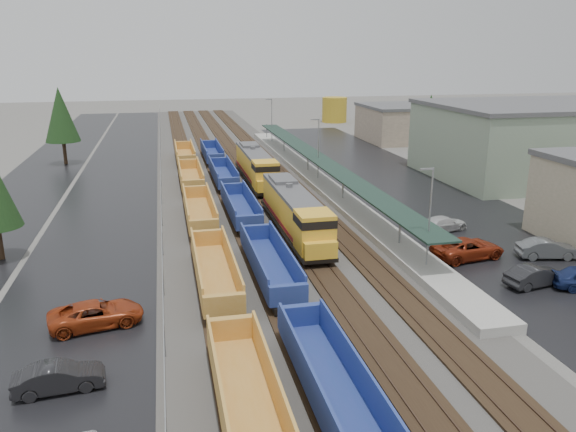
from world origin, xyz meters
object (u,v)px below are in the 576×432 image
Objects in this scene: parked_car_east_e at (547,249)px; locomotive_trail at (256,166)px; well_string_blue at (253,232)px; well_string_yellow at (206,237)px; parked_car_east_b at (468,249)px; parked_car_east_c at (444,224)px; locomotive_lead at (295,213)px; parked_car_east_a at (535,276)px; storage_tank at (334,110)px; parked_car_west_b at (59,378)px; parked_car_west_c at (96,314)px.

locomotive_trail is at bearing 42.53° from parked_car_east_e.
well_string_yellow is at bearing -170.90° from well_string_blue.
parked_car_east_c is at bearing -21.28° from parked_car_east_b.
locomotive_lead is 4.04× the size of parked_car_east_a.
storage_tank is (35.83, 80.75, 1.67)m from well_string_yellow.
locomotive_lead is at bearing 15.79° from well_string_blue.
locomotive_trail is 3.08× the size of parked_car_east_b.
locomotive_lead is at bearing -109.41° from storage_tank.
storage_tank is at bearing -30.17° from parked_car_west_b.
storage_tank is at bearing -26.31° from parked_car_east_c.
parked_car_west_b is 0.78× the size of parked_car_west_c.
storage_tank is 1.03× the size of parked_car_west_c.
parked_car_east_e reaches higher than parked_car_east_a.
locomotive_lead is 0.20× the size of well_string_blue.
locomotive_lead is at bearing 12.49° from well_string_yellow.
locomotive_lead is 1.00× the size of locomotive_trail.
well_string_yellow is 21.14m from parked_car_east_b.
locomotive_lead is 3.23× the size of storage_tank.
parked_car_west_b is 0.72× the size of parked_car_east_b.
parked_car_east_e reaches higher than parked_car_west_c.
parked_car_west_b is 6.68m from parked_car_west_c.
parked_car_west_c is at bearing 108.80° from parked_car_east_e.
storage_tank is 89.08m from parked_car_east_e.
locomotive_lead is at bearing 68.08° from parked_car_east_c.
locomotive_trail is at bearing -35.27° from parked_car_west_c.
well_string_blue is 19.13× the size of parked_car_east_c.
well_string_blue is at bearing -39.18° from parked_car_west_b.
well_string_yellow is 21.35× the size of parked_car_west_b.
parked_car_east_a is at bearing -172.44° from parked_car_east_b.
well_string_yellow is at bearing 74.85° from parked_car_east_c.
storage_tank reaches higher than locomotive_trail.
parked_car_east_c is 1.01× the size of parked_car_east_e.
parked_car_east_e is (34.82, 10.82, 0.07)m from parked_car_west_b.
parked_car_east_b is at bearing -89.90° from parked_car_west_c.
well_string_blue is 21.26× the size of parked_car_west_b.
parked_car_west_b is (-16.54, -41.39, -1.52)m from locomotive_trail.
parked_car_west_b is at bearing -129.06° from locomotive_lead.
parked_car_east_a is (17.90, -13.08, -0.38)m from well_string_blue.
well_string_yellow reaches higher than well_string_blue.
parked_car_east_c is at bearing -100.03° from storage_tank.
locomotive_lead is at bearing 34.12° from parked_car_east_a.
locomotive_trail is at bearing 11.29° from parked_car_east_a.
parked_car_east_c is (30.16, 19.04, -0.01)m from parked_car_west_b.
well_string_yellow is 20.49m from parked_car_west_b.
well_string_blue is at bearing 43.60° from parked_car_east_a.
locomotive_trail is 64.31m from storage_tank.
parked_car_east_a reaches higher than parked_car_east_c.
well_string_blue is at bearing -53.46° from parked_car_west_c.
locomotive_lead is 14.72m from parked_car_east_b.
parked_car_east_c is at bearing -8.99° from parked_car_east_a.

